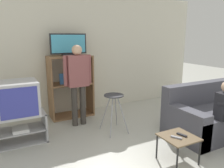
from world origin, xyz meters
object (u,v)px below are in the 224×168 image
object	(u,v)px
remote_control_white	(176,137)
folding_stool	(114,102)
television_main	(18,98)
television_flat	(69,45)
person_standing_adult	(78,78)
tv_stand	(20,129)
snack_table	(178,139)
remote_control_black	(182,135)
media_shelf	(71,86)
couch	(211,116)

from	to	relation	value
remote_control_white	folding_stool	bearing A→B (deg)	70.92
television_main	television_flat	world-z (taller)	television_flat
person_standing_adult	tv_stand	bearing A→B (deg)	-166.52
snack_table	remote_control_white	distance (m)	0.09
television_main	remote_control_black	bearing A→B (deg)	-39.73
television_main	media_shelf	distance (m)	1.35
television_main	snack_table	distance (m)	2.45
folding_stool	remote_control_black	bearing A→B (deg)	-73.39
remote_control_black	person_standing_adult	xyz separation A→B (m)	(-0.83, 1.84, 0.54)
media_shelf	television_main	bearing A→B (deg)	-143.59
couch	snack_table	bearing A→B (deg)	-159.45
person_standing_adult	couch	bearing A→B (deg)	-34.84
couch	television_flat	bearing A→B (deg)	136.14
folding_stool	couch	xyz separation A→B (m)	(1.53, -0.80, -0.26)
television_main	couch	world-z (taller)	television_main
television_main	snack_table	xyz separation A→B (m)	(1.84, -1.57, -0.41)
tv_stand	media_shelf	bearing A→B (deg)	36.01
snack_table	couch	world-z (taller)	couch
folding_stool	remote_control_white	xyz separation A→B (m)	(0.25, -1.28, -0.17)
snack_table	tv_stand	bearing A→B (deg)	139.45
tv_stand	remote_control_white	bearing A→B (deg)	-42.01
snack_table	folding_stool	bearing A→B (deg)	104.30
television_main	couch	xyz separation A→B (m)	(3.05, -1.12, -0.45)
snack_table	remote_control_white	xyz separation A→B (m)	(-0.07, -0.02, 0.05)
folding_stool	remote_control_white	distance (m)	1.31
folding_stool	couch	size ratio (longest dim) A/B	0.42
media_shelf	snack_table	bearing A→B (deg)	-72.36
tv_stand	remote_control_black	size ratio (longest dim) A/B	5.50
folding_stool	couch	distance (m)	1.75
tv_stand	person_standing_adult	world-z (taller)	person_standing_adult
tv_stand	snack_table	xyz separation A→B (m)	(1.85, -1.58, 0.09)
tv_stand	television_main	distance (m)	0.51
media_shelf	couch	size ratio (longest dim) A/B	0.80
media_shelf	folding_stool	size ratio (longest dim) A/B	1.87
remote_control_black	person_standing_adult	distance (m)	2.09
remote_control_white	tv_stand	bearing A→B (deg)	107.64
media_shelf	couch	xyz separation A→B (m)	(1.97, -1.92, -0.37)
folding_stool	person_standing_adult	xyz separation A→B (m)	(-0.45, 0.58, 0.37)
media_shelf	remote_control_white	distance (m)	2.51
folding_stool	media_shelf	bearing A→B (deg)	111.23
remote_control_white	snack_table	bearing A→B (deg)	-9.86
television_main	person_standing_adult	bearing A→B (deg)	13.90
television_flat	snack_table	distance (m)	2.74
folding_stool	remote_control_black	distance (m)	1.32
remote_control_white	person_standing_adult	world-z (taller)	person_standing_adult
television_main	couch	distance (m)	3.28
media_shelf	snack_table	distance (m)	2.51
person_standing_adult	snack_table	bearing A→B (deg)	-67.26
tv_stand	remote_control_black	xyz separation A→B (m)	(1.90, -1.58, 0.15)
folding_stool	remote_control_black	world-z (taller)	folding_stool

